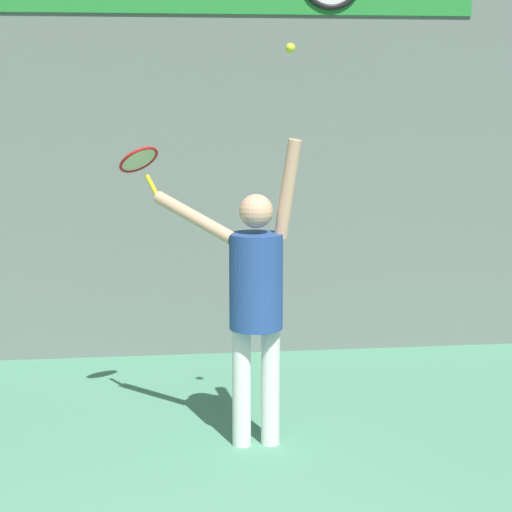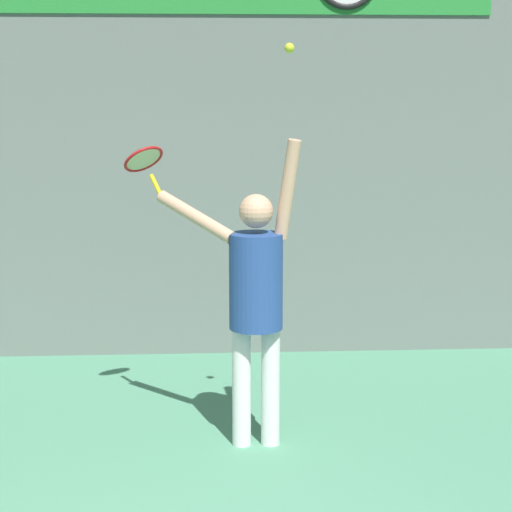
{
  "view_description": "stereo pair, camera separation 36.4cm",
  "coord_description": "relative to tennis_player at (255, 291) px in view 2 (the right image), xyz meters",
  "views": [
    {
      "loc": [
        -0.2,
        -3.39,
        2.45
      ],
      "look_at": [
        0.53,
        2.73,
        1.34
      ],
      "focal_mm": 65.0,
      "sensor_mm": 36.0,
      "label": 1
    },
    {
      "loc": [
        0.17,
        -3.42,
        2.45
      ],
      "look_at": [
        0.53,
        2.73,
        1.34
      ],
      "focal_mm": 65.0,
      "sensor_mm": 36.0,
      "label": 2
    }
  ],
  "objects": [
    {
      "name": "back_wall",
      "position": [
        -0.52,
        2.34,
        1.4
      ],
      "size": [
        18.0,
        0.1,
        5.0
      ],
      "color": "slate",
      "rests_on": "ground_plane"
    },
    {
      "name": "tennis_ball",
      "position": [
        0.21,
        -0.13,
        1.61
      ],
      "size": [
        0.06,
        0.06,
        0.06
      ],
      "color": "#CCDB2D"
    },
    {
      "name": "tennis_racket",
      "position": [
        -0.76,
        0.54,
        0.85
      ],
      "size": [
        0.39,
        0.38,
        0.36
      ],
      "color": "yellow"
    },
    {
      "name": "tennis_player",
      "position": [
        0.0,
        0.0,
        0.0
      ],
      "size": [
        1.0,
        0.62,
        2.13
      ],
      "color": "white",
      "rests_on": "ground_plane"
    }
  ]
}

